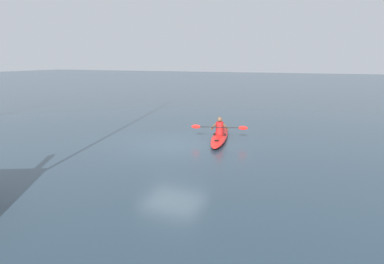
{
  "coord_description": "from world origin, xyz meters",
  "views": [
    {
      "loc": [
        -6.73,
        13.53,
        3.51
      ],
      "look_at": [
        -1.65,
        1.84,
        1.02
      ],
      "focal_mm": 35.37,
      "sensor_mm": 36.0,
      "label": 1
    }
  ],
  "objects": [
    {
      "name": "kayaker",
      "position": [
        -1.39,
        -1.77,
        0.58
      ],
      "size": [
        2.36,
        0.68,
        0.76
      ],
      "color": "red",
      "rests_on": "kayak"
    },
    {
      "name": "ground_plane",
      "position": [
        0.0,
        0.0,
        0.0
      ],
      "size": [
        160.0,
        160.0,
        0.0
      ],
      "primitive_type": "plane",
      "color": "#283D4C"
    },
    {
      "name": "kayak",
      "position": [
        -1.36,
        -1.91,
        0.13
      ],
      "size": [
        1.76,
        4.65,
        0.25
      ],
      "color": "red",
      "rests_on": "ground"
    }
  ]
}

